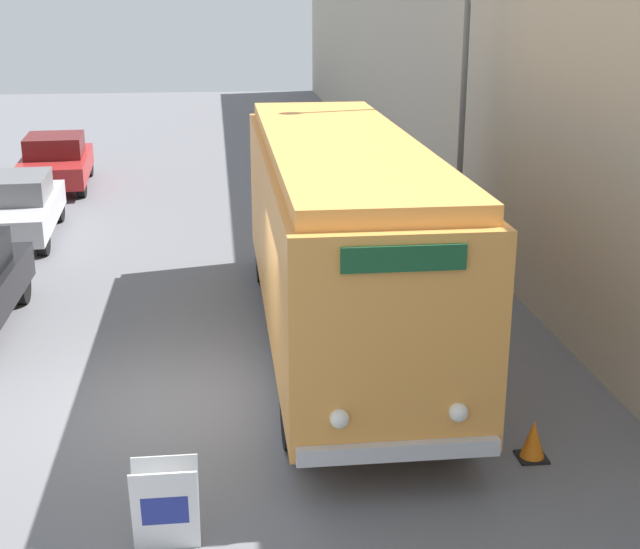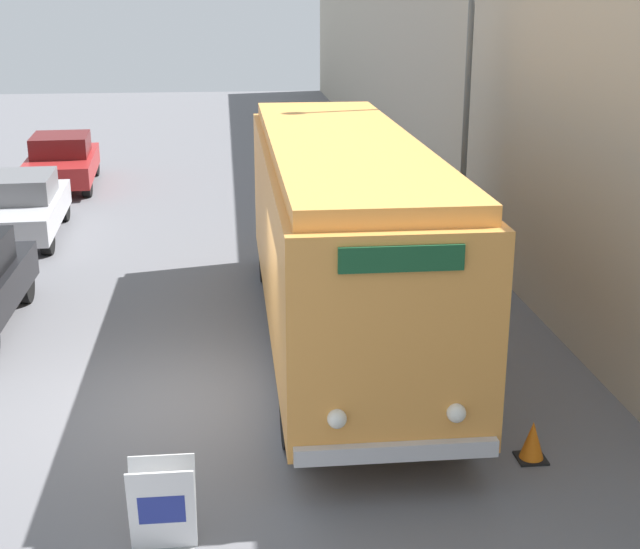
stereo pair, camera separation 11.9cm
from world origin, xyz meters
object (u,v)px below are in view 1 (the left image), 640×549
object	(u,v)px
vintage_bus	(340,231)
parked_car_far	(56,161)
sign_board	(166,509)
streetlamp	(466,31)
traffic_cone	(533,440)
parked_car_mid	(14,207)

from	to	relation	value
vintage_bus	parked_car_far	world-z (taller)	vintage_bus
sign_board	streetlamp	bearing A→B (deg)	59.13
streetlamp	traffic_cone	xyz separation A→B (m)	(-1.09, -7.81, -4.54)
streetlamp	parked_car_mid	bearing A→B (deg)	160.08
parked_car_mid	traffic_cone	xyz separation A→B (m)	(8.46, -11.27, -0.50)
parked_car_mid	parked_car_far	distance (m)	5.69
parked_car_mid	traffic_cone	size ratio (longest dim) A/B	8.68
parked_car_far	traffic_cone	xyz separation A→B (m)	(8.45, -16.96, -0.51)
parked_car_mid	sign_board	bearing A→B (deg)	-75.01
vintage_bus	streetlamp	xyz separation A→B (m)	(2.95, 3.77, 2.88)
vintage_bus	sign_board	size ratio (longest dim) A/B	9.74
vintage_bus	streetlamp	world-z (taller)	streetlamp
streetlamp	parked_car_far	xyz separation A→B (m)	(-9.54, 9.15, -4.03)
sign_board	parked_car_mid	xyz separation A→B (m)	(-4.06, 12.66, 0.27)
parked_car_far	parked_car_mid	bearing A→B (deg)	-93.82
traffic_cone	vintage_bus	bearing A→B (deg)	114.67
vintage_bus	sign_board	distance (m)	6.16
sign_board	traffic_cone	bearing A→B (deg)	17.48
streetlamp	parked_car_far	world-z (taller)	streetlamp
vintage_bus	parked_car_mid	distance (m)	9.86
parked_car_mid	traffic_cone	world-z (taller)	parked_car_mid
sign_board	parked_car_far	xyz separation A→B (m)	(-4.04, 18.35, 0.28)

